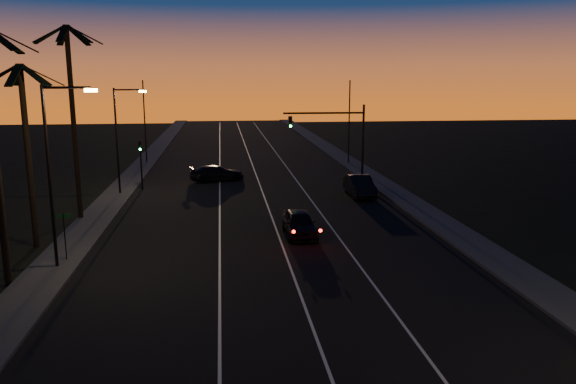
{
  "coord_description": "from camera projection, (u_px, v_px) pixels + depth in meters",
  "views": [
    {
      "loc": [
        -2.77,
        -7.64,
        9.34
      ],
      "look_at": [
        1.02,
        24.13,
        2.76
      ],
      "focal_mm": 35.0,
      "sensor_mm": 36.0,
      "label": 1
    }
  ],
  "objects": [
    {
      "name": "palm_far",
      "position": [
        72.0,
        104.0,
        35.86
      ],
      "size": [
        4.25,
        4.16,
        12.53
      ],
      "color": "black",
      "rests_on": "ground"
    },
    {
      "name": "street_sign",
      "position": [
        64.0,
        231.0,
        28.47
      ],
      "size": [
        0.7,
        0.06,
        2.6
      ],
      "color": "black",
      "rests_on": "ground"
    },
    {
      "name": "far_pole_left",
      "position": [
        145.0,
        122.0,
        60.94
      ],
      "size": [
        0.14,
        0.14,
        9.0
      ],
      "primitive_type": "cylinder",
      "color": "black",
      "rests_on": "ground"
    },
    {
      "name": "palm_mid",
      "position": [
        26.0,
        135.0,
        30.18
      ],
      "size": [
        4.25,
        4.16,
        10.03
      ],
      "color": "black",
      "rests_on": "ground"
    },
    {
      "name": "far_pole_right",
      "position": [
        349.0,
        122.0,
        60.57
      ],
      "size": [
        0.14,
        0.14,
        9.0
      ],
      "primitive_type": "cylinder",
      "color": "black",
      "rests_on": "ground"
    },
    {
      "name": "signal_post",
      "position": [
        141.0,
        156.0,
        46.83
      ],
      "size": [
        0.28,
        0.37,
        4.2
      ],
      "color": "black",
      "rests_on": "ground"
    },
    {
      "name": "lead_car",
      "position": [
        299.0,
        223.0,
        33.49
      ],
      "size": [
        1.87,
        4.95,
        1.5
      ],
      "color": "black",
      "rests_on": "road"
    },
    {
      "name": "streetlight_left_far",
      "position": [
        120.0,
        132.0,
        44.33
      ],
      "size": [
        2.55,
        0.26,
        8.5
      ],
      "color": "black",
      "rests_on": "ground"
    },
    {
      "name": "sidewalk_right",
      "position": [
        419.0,
        209.0,
        40.09
      ],
      "size": [
        2.4,
        170.0,
        0.16
      ],
      "primitive_type": "cube",
      "color": "#373735",
      "rests_on": "ground"
    },
    {
      "name": "cross_car",
      "position": [
        217.0,
        173.0,
        51.1
      ],
      "size": [
        5.28,
        3.18,
        1.43
      ],
      "color": "black",
      "rests_on": "road"
    },
    {
      "name": "signal_mast",
      "position": [
        337.0,
        131.0,
        48.39
      ],
      "size": [
        7.1,
        0.41,
        7.0
      ],
      "color": "black",
      "rests_on": "ground"
    },
    {
      "name": "road",
      "position": [
        263.0,
        214.0,
        38.81
      ],
      "size": [
        20.0,
        170.0,
        0.01
      ],
      "primitive_type": "cube",
      "color": "black",
      "rests_on": "ground"
    },
    {
      "name": "streetlight_left_near",
      "position": [
        55.0,
        163.0,
        26.77
      ],
      "size": [
        2.55,
        0.26,
        9.0
      ],
      "color": "black",
      "rests_on": "ground"
    },
    {
      "name": "lane_stripe_left",
      "position": [
        220.0,
        215.0,
        38.46
      ],
      "size": [
        0.12,
        160.0,
        0.01
      ],
      "primitive_type": "cube",
      "color": "silver",
      "rests_on": "road"
    },
    {
      "name": "right_car",
      "position": [
        360.0,
        186.0,
        44.58
      ],
      "size": [
        1.78,
        5.0,
        1.64
      ],
      "color": "black",
      "rests_on": "road"
    },
    {
      "name": "lane_stripe_mid",
      "position": [
        271.0,
        214.0,
        38.86
      ],
      "size": [
        0.12,
        160.0,
        0.01
      ],
      "primitive_type": "cube",
      "color": "silver",
      "rests_on": "road"
    },
    {
      "name": "sidewalk_left",
      "position": [
        96.0,
        218.0,
        37.49
      ],
      "size": [
        2.4,
        170.0,
        0.16
      ],
      "primitive_type": "cube",
      "color": "#373735",
      "rests_on": "ground"
    },
    {
      "name": "lane_stripe_right",
      "position": [
        320.0,
        213.0,
        39.27
      ],
      "size": [
        0.12,
        160.0,
        0.01
      ],
      "primitive_type": "cube",
      "color": "silver",
      "rests_on": "road"
    }
  ]
}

